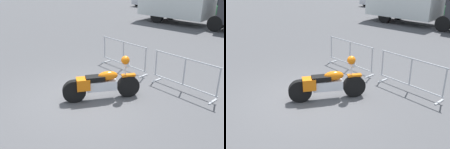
% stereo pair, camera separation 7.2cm
% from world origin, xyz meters
% --- Properties ---
extents(ground_plane, '(120.00, 120.00, 0.00)m').
position_xyz_m(ground_plane, '(0.00, 0.00, 0.00)').
color(ground_plane, '#4C4C4F').
extents(motorcycle, '(1.28, 2.01, 1.26)m').
position_xyz_m(motorcycle, '(0.32, 0.37, 0.48)').
color(motorcycle, black).
rests_on(motorcycle, ground).
extents(crowd_barrier_near, '(2.26, 0.48, 1.07)m').
position_xyz_m(crowd_barrier_near, '(-0.97, 2.56, 0.55)').
color(crowd_barrier_near, '#9EA0A5').
rests_on(crowd_barrier_near, ground).
extents(crowd_barrier_far, '(2.26, 0.48, 1.07)m').
position_xyz_m(crowd_barrier_far, '(1.61, 2.56, 0.55)').
color(crowd_barrier_far, '#9EA0A5').
rests_on(crowd_barrier_far, ground).
extents(box_truck, '(7.84, 2.78, 2.98)m').
position_xyz_m(box_truck, '(-4.18, 12.07, 1.64)').
color(box_truck, silver).
rests_on(box_truck, ground).
extents(parked_car_maroon, '(1.83, 4.36, 1.47)m').
position_xyz_m(parked_car_maroon, '(-9.77, 17.91, 0.75)').
color(parked_car_maroon, maroon).
rests_on(parked_car_maroon, ground).
extents(parked_car_black, '(1.89, 4.51, 1.52)m').
position_xyz_m(parked_car_black, '(-6.88, 17.97, 0.77)').
color(parked_car_black, black).
rests_on(parked_car_black, ground).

